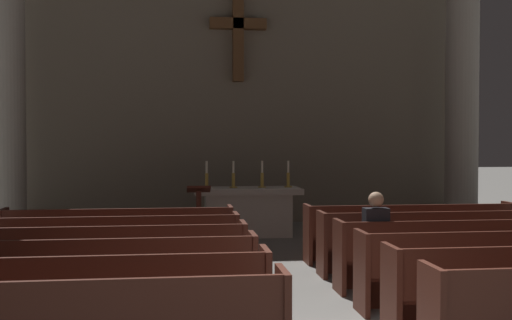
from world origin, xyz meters
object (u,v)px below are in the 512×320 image
object	(u,v)px
candlestick_inner_left	(233,179)
column_left_third	(7,73)
pew_right_row_4	(466,254)
pew_left_row_4	(105,262)
pew_left_row_3	(95,280)
candlestick_outer_right	(288,179)
pew_left_row_5	(113,249)
column_right_third	(462,79)
lectern	(199,217)
lone_worshipper	(374,239)
pew_left_row_6	(119,238)
altar	(248,210)
pew_right_row_3	(505,269)
candlestick_inner_right	(262,179)
pew_right_row_5	(436,242)
pew_left_row_2	(81,303)
candlestick_outer_left	(207,180)
pew_right_row_6	(411,232)

from	to	relation	value
candlestick_inner_left	column_left_third	bearing A→B (deg)	172.82
pew_right_row_4	pew_left_row_4	bearing A→B (deg)	180.00
pew_left_row_3	candlestick_outer_right	bearing A→B (deg)	62.18
column_left_third	candlestick_inner_left	world-z (taller)	column_left_third
pew_left_row_4	pew_left_row_5	distance (m)	1.00
column_right_third	lectern	distance (m)	6.84
lone_worshipper	lectern	bearing A→B (deg)	119.31
pew_left_row_6	column_right_third	xyz separation A→B (m)	(7.27, 3.65, 2.88)
column_left_third	candlestick_inner_left	size ratio (longest dim) A/B	12.45
pew_right_row_4	lectern	bearing A→B (deg)	131.38
altar	lectern	world-z (taller)	lectern
pew_left_row_5	column_left_third	xyz separation A→B (m)	(-2.56, 4.65, 2.88)
pew_left_row_4	altar	xyz separation A→B (m)	(2.36, 5.08, 0.06)
pew_right_row_3	candlestick_inner_right	distance (m)	6.46
pew_right_row_4	candlestick_inner_right	xyz separation A→B (m)	(-2.06, 5.08, 0.70)
pew_right_row_4	column_right_third	bearing A→B (deg)	65.66
pew_left_row_4	pew_left_row_5	bearing A→B (deg)	90.00
pew_left_row_5	pew_right_row_5	world-z (taller)	same
pew_left_row_2	pew_left_row_6	bearing A→B (deg)	90.00
pew_left_row_6	pew_right_row_4	world-z (taller)	same
pew_left_row_3	column_right_third	xyz separation A→B (m)	(7.27, 6.66, 2.88)
pew_right_row_3	pew_right_row_4	distance (m)	1.00
pew_left_row_2	lectern	bearing A→B (deg)	77.54
column_left_third	pew_left_row_4	bearing A→B (deg)	-65.66
candlestick_inner_right	lone_worshipper	world-z (taller)	candlestick_inner_right
altar	candlestick_outer_left	size ratio (longest dim) A/B	3.97
pew_left_row_5	candlestick_inner_right	world-z (taller)	candlestick_inner_right
candlestick_outer_right	lectern	distance (m)	2.34
pew_left_row_4	candlestick_inner_left	distance (m)	5.52
altar	pew_left_row_6	bearing A→B (deg)	-127.54
pew_left_row_2	pew_right_row_3	bearing A→B (deg)	12.02
pew_right_row_6	lone_worshipper	xyz separation A→B (m)	(-1.26, -1.97, 0.22)
pew_right_row_3	candlestick_inner_left	xyz separation A→B (m)	(-2.66, 6.08, 0.70)
column_right_third	candlestick_outer_left	xyz separation A→B (m)	(-5.77, -0.58, -2.18)
pew_left_row_3	candlestick_inner_right	bearing A→B (deg)	66.39
lectern	lone_worshipper	size ratio (longest dim) A/B	0.87
candlestick_outer_right	pew_right_row_6	bearing A→B (deg)	-63.83
altar	candlestick_inner_right	world-z (taller)	candlestick_inner_right
lectern	candlestick_outer_right	bearing A→B (deg)	32.18
pew_left_row_5	candlestick_outer_right	size ratio (longest dim) A/B	6.35
candlestick_inner_right	altar	bearing A→B (deg)	180.00
altar	lone_worshipper	world-z (taller)	lone_worshipper
pew_right_row_4	altar	world-z (taller)	altar
pew_left_row_3	lectern	world-z (taller)	lectern
pew_left_row_4	column_left_third	world-z (taller)	column_left_third
column_right_third	lectern	world-z (taller)	column_right_third
lectern	pew_left_row_4	bearing A→B (deg)	-108.55
candlestick_outer_left	pew_left_row_3	bearing A→B (deg)	-103.93
pew_left_row_2	lectern	world-z (taller)	lectern
pew_left_row_6	lectern	xyz separation A→B (m)	(1.30, 1.87, 0.07)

